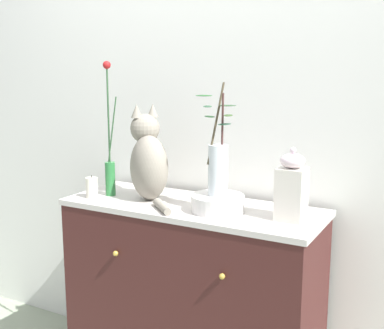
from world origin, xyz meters
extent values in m
cube|color=white|center=(0.00, 0.29, 1.30)|extent=(4.40, 0.08, 2.60)
cube|color=#3F1C1A|center=(0.00, 0.00, 0.44)|extent=(1.13, 0.42, 0.88)
cube|color=beige|center=(0.00, 0.00, 0.89)|extent=(1.16, 0.43, 0.02)
sphere|color=#B79338|center=(-0.25, -0.22, 0.70)|extent=(0.02, 0.02, 0.02)
sphere|color=#B79338|center=(0.25, -0.22, 0.70)|extent=(0.02, 0.02, 0.02)
ellipsoid|color=gray|center=(-0.21, -0.01, 1.05)|extent=(0.28, 0.27, 0.29)
sphere|color=gray|center=(-0.26, 0.03, 1.22)|extent=(0.13, 0.13, 0.13)
cone|color=gray|center=(-0.29, 0.00, 1.30)|extent=(0.05, 0.05, 0.06)
cone|color=gray|center=(-0.24, 0.06, 1.30)|extent=(0.05, 0.05, 0.06)
cylinder|color=gray|center=(-0.07, -0.14, 0.92)|extent=(0.15, 0.14, 0.03)
cylinder|color=#2D783B|center=(-0.42, -0.04, 0.98)|extent=(0.05, 0.05, 0.16)
cylinder|color=#2B4F2E|center=(-0.42, -0.04, 1.27)|extent=(0.01, 0.01, 0.43)
sphere|color=#AA1A1C|center=(-0.42, -0.04, 1.50)|extent=(0.04, 0.04, 0.04)
cylinder|color=#2D5631|center=(-0.40, -0.04, 1.21)|extent=(0.06, 0.01, 0.30)
cylinder|color=silver|center=(0.14, -0.04, 0.94)|extent=(0.22, 0.22, 0.07)
cylinder|color=silver|center=(0.14, -0.04, 1.08)|extent=(0.08, 0.08, 0.21)
cylinder|color=#483F2C|center=(0.13, -0.03, 1.27)|extent=(0.04, 0.08, 0.33)
ellipsoid|color=#25512A|center=(0.09, -0.02, 1.29)|extent=(0.08, 0.07, 0.01)
ellipsoid|color=#274B32|center=(0.09, -0.03, 1.34)|extent=(0.06, 0.08, 0.01)
ellipsoid|color=#245827|center=(0.06, -0.01, 1.38)|extent=(0.08, 0.06, 0.01)
cylinder|color=#4C2F2C|center=(0.16, -0.03, 1.25)|extent=(0.02, 0.04, 0.30)
ellipsoid|color=#234934|center=(0.17, -0.03, 1.27)|extent=(0.06, 0.08, 0.01)
ellipsoid|color=#355227|center=(0.19, -0.04, 1.31)|extent=(0.06, 0.08, 0.01)
ellipsoid|color=#2C4C2D|center=(0.17, -0.01, 1.34)|extent=(0.08, 0.06, 0.01)
cube|color=silver|center=(0.45, -0.01, 1.01)|extent=(0.11, 0.11, 0.21)
ellipsoid|color=silver|center=(0.45, -0.01, 1.14)|extent=(0.10, 0.10, 0.06)
sphere|color=silver|center=(0.45, -0.01, 1.18)|extent=(0.02, 0.02, 0.02)
cylinder|color=silver|center=(-0.46, -0.12, 0.95)|extent=(0.06, 0.06, 0.09)
cylinder|color=black|center=(-0.46, -0.12, 1.00)|extent=(0.00, 0.00, 0.01)
camera|label=1|loc=(1.04, -1.91, 1.50)|focal=47.87mm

